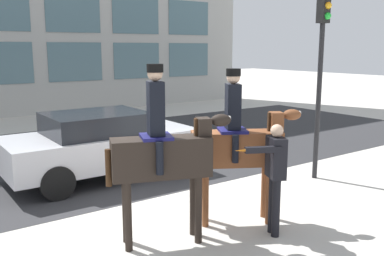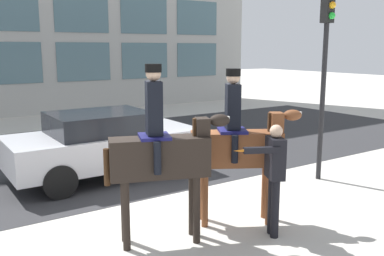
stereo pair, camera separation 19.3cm
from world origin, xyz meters
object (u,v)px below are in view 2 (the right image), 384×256
object	(u,v)px
pedestrian_bystander	(274,171)
traffic_light	(326,55)
mounted_horse_lead	(162,153)
street_car_near_lane	(104,143)
mounted_horse_companion	(238,144)

from	to	relation	value
pedestrian_bystander	traffic_light	xyz separation A→B (m)	(3.01, 1.60, 1.74)
pedestrian_bystander	mounted_horse_lead	bearing A→B (deg)	-0.38
street_car_near_lane	traffic_light	distance (m)	5.31
mounted_horse_lead	pedestrian_bystander	size ratio (longest dim) A/B	1.52
mounted_horse_companion	traffic_light	xyz separation A→B (m)	(3.12, 0.86, 1.44)
mounted_horse_companion	traffic_light	world-z (taller)	traffic_light
mounted_horse_lead	pedestrian_bystander	distance (m)	1.78
traffic_light	pedestrian_bystander	bearing A→B (deg)	-152.07
pedestrian_bystander	street_car_near_lane	bearing A→B (deg)	-51.49
pedestrian_bystander	traffic_light	bearing A→B (deg)	-126.07
mounted_horse_companion	traffic_light	size ratio (longest dim) A/B	0.62
mounted_horse_companion	pedestrian_bystander	size ratio (longest dim) A/B	1.46
mounted_horse_lead	mounted_horse_companion	distance (m)	1.45
mounted_horse_lead	traffic_light	size ratio (longest dim) A/B	0.65
street_car_near_lane	traffic_light	xyz separation A→B (m)	(4.00, -2.87, 1.99)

